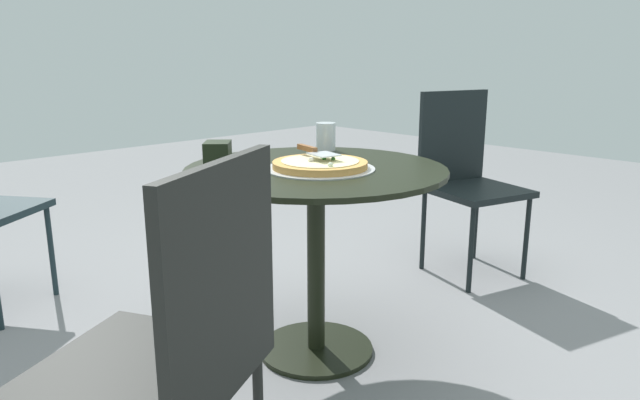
{
  "coord_description": "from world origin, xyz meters",
  "views": [
    {
      "loc": [
        1.42,
        -1.37,
        1.07
      ],
      "look_at": [
        0.03,
        -0.01,
        0.59
      ],
      "focal_mm": 32.9,
      "sensor_mm": 36.0,
      "label": 1
    }
  ],
  "objects_px": {
    "pizza_on_tray": "(320,165)",
    "patio_chair_far": "(466,171)",
    "napkin_dispenser": "(218,160)",
    "drinking_cup": "(326,137)",
    "patio_chair_near": "(174,345)",
    "patio_table": "(316,212)",
    "pizza_server": "(314,151)"
  },
  "relations": [
    {
      "from": "pizza_on_tray",
      "to": "patio_chair_far",
      "type": "bearing_deg",
      "value": 96.61
    },
    {
      "from": "pizza_on_tray",
      "to": "napkin_dispenser",
      "type": "height_order",
      "value": "napkin_dispenser"
    },
    {
      "from": "drinking_cup",
      "to": "patio_chair_far",
      "type": "relative_size",
      "value": 0.12
    },
    {
      "from": "pizza_on_tray",
      "to": "napkin_dispenser",
      "type": "distance_m",
      "value": 0.35
    },
    {
      "from": "napkin_dispenser",
      "to": "patio_chair_far",
      "type": "distance_m",
      "value": 1.48
    },
    {
      "from": "drinking_cup",
      "to": "patio_chair_near",
      "type": "height_order",
      "value": "patio_chair_near"
    },
    {
      "from": "napkin_dispenser",
      "to": "patio_chair_near",
      "type": "distance_m",
      "value": 0.79
    },
    {
      "from": "patio_table",
      "to": "patio_chair_far",
      "type": "distance_m",
      "value": 1.13
    },
    {
      "from": "napkin_dispenser",
      "to": "drinking_cup",
      "type": "bearing_deg",
      "value": -34.88
    },
    {
      "from": "pizza_on_tray",
      "to": "patio_chair_far",
      "type": "xyz_separation_m",
      "value": [
        -0.13,
        1.14,
        -0.2
      ]
    },
    {
      "from": "napkin_dispenser",
      "to": "pizza_server",
      "type": "bearing_deg",
      "value": -60.09
    },
    {
      "from": "pizza_server",
      "to": "pizza_on_tray",
      "type": "bearing_deg",
      "value": -23.92
    },
    {
      "from": "napkin_dispenser",
      "to": "patio_chair_near",
      "type": "relative_size",
      "value": 0.13
    },
    {
      "from": "pizza_on_tray",
      "to": "patio_table",
      "type": "bearing_deg",
      "value": 158.0
    },
    {
      "from": "patio_table",
      "to": "pizza_on_tray",
      "type": "relative_size",
      "value": 2.42
    },
    {
      "from": "patio_table",
      "to": "patio_chair_near",
      "type": "relative_size",
      "value": 1.01
    },
    {
      "from": "napkin_dispenser",
      "to": "patio_chair_far",
      "type": "xyz_separation_m",
      "value": [
        -0.0,
        1.46,
        -0.24
      ]
    },
    {
      "from": "patio_chair_near",
      "to": "pizza_on_tray",
      "type": "bearing_deg",
      "value": 117.38
    },
    {
      "from": "drinking_cup",
      "to": "patio_chair_near",
      "type": "distance_m",
      "value": 1.34
    },
    {
      "from": "patio_table",
      "to": "patio_chair_near",
      "type": "xyz_separation_m",
      "value": [
        0.46,
        -0.84,
        -0.02
      ]
    },
    {
      "from": "patio_table",
      "to": "patio_chair_far",
      "type": "xyz_separation_m",
      "value": [
        -0.1,
        1.13,
        -0.03
      ]
    },
    {
      "from": "patio_table",
      "to": "pizza_on_tray",
      "type": "xyz_separation_m",
      "value": [
        0.03,
        -0.01,
        0.17
      ]
    },
    {
      "from": "patio_table",
      "to": "napkin_dispenser",
      "type": "bearing_deg",
      "value": -105.62
    },
    {
      "from": "patio_table",
      "to": "patio_chair_near",
      "type": "distance_m",
      "value": 0.96
    },
    {
      "from": "patio_chair_far",
      "to": "napkin_dispenser",
      "type": "bearing_deg",
      "value": -89.85
    },
    {
      "from": "drinking_cup",
      "to": "napkin_dispenser",
      "type": "height_order",
      "value": "napkin_dispenser"
    },
    {
      "from": "pizza_server",
      "to": "patio_chair_near",
      "type": "distance_m",
      "value": 1.0
    },
    {
      "from": "pizza_on_tray",
      "to": "napkin_dispenser",
      "type": "bearing_deg",
      "value": -111.72
    },
    {
      "from": "pizza_server",
      "to": "patio_chair_far",
      "type": "height_order",
      "value": "patio_chair_far"
    },
    {
      "from": "pizza_server",
      "to": "drinking_cup",
      "type": "height_order",
      "value": "drinking_cup"
    },
    {
      "from": "patio_table",
      "to": "napkin_dispenser",
      "type": "xyz_separation_m",
      "value": [
        -0.09,
        -0.34,
        0.21
      ]
    },
    {
      "from": "pizza_server",
      "to": "patio_chair_near",
      "type": "xyz_separation_m",
      "value": [
        0.48,
        -0.85,
        -0.23
      ]
    }
  ]
}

